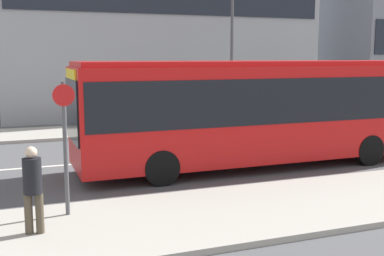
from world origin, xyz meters
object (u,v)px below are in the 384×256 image
at_px(bus_stop_sign, 65,138).
at_px(street_lamp, 232,43).
at_px(pedestrian_near_stop, 33,185).
at_px(parked_car_0, 363,114).
at_px(city_bus, 255,106).

bearing_deg(bus_stop_sign, street_lamp, 50.76).
bearing_deg(pedestrian_near_stop, parked_car_0, 44.98).
bearing_deg(city_bus, bus_stop_sign, -152.32).
xyz_separation_m(city_bus, parked_car_0, (8.77, 5.44, -1.21)).
xyz_separation_m(bus_stop_sign, street_lamp, (8.98, 11.00, 2.29)).
distance_m(parked_car_0, bus_stop_sign, 17.13).
bearing_deg(city_bus, parked_car_0, 32.20).
relative_size(parked_car_0, street_lamp, 0.74).
height_order(city_bus, bus_stop_sign, city_bus).
height_order(parked_car_0, pedestrian_near_stop, pedestrian_near_stop).
relative_size(city_bus, bus_stop_sign, 4.00).
bearing_deg(street_lamp, city_bus, -110.52).
distance_m(city_bus, pedestrian_near_stop, 7.86).
relative_size(bus_stop_sign, street_lamp, 0.44).
relative_size(parked_car_0, bus_stop_sign, 1.69).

